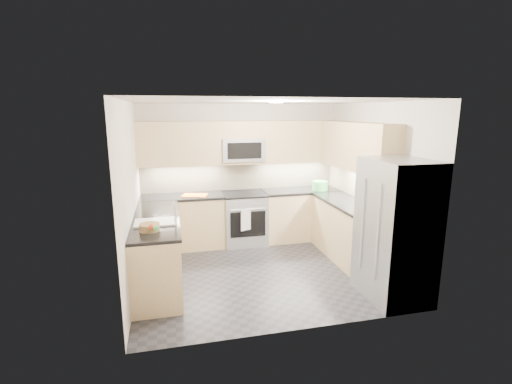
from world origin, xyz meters
The scene contains 35 objects.
floor centered at (0.00, 0.00, 0.00)m, with size 3.60×3.20×0.00m, color #232328.
ceiling centered at (0.00, 0.00, 2.50)m, with size 3.60×3.20×0.02m, color beige.
wall_back centered at (0.00, 1.60, 1.25)m, with size 3.60×0.02×2.50m, color beige.
wall_front centered at (0.00, -1.60, 1.25)m, with size 3.60×0.02×2.50m, color beige.
wall_left centered at (-1.80, 0.00, 1.25)m, with size 0.02×3.20×2.50m, color beige.
wall_right centered at (1.80, 0.00, 1.25)m, with size 0.02×3.20×2.50m, color beige.
base_cab_back_left centered at (-1.09, 1.30, 0.45)m, with size 1.42×0.60×0.90m, color #D4B580.
base_cab_back_right centered at (1.09, 1.30, 0.45)m, with size 1.42×0.60×0.90m, color #D4B580.
base_cab_right centered at (1.50, 0.15, 0.45)m, with size 0.60×1.70×0.90m, color #D4B580.
base_cab_peninsula centered at (-1.50, 0.00, 0.45)m, with size 0.60×2.00×0.90m, color #D4B580.
countertop_back_left centered at (-1.09, 1.30, 0.92)m, with size 1.42×0.63×0.04m, color black.
countertop_back_right centered at (1.09, 1.30, 0.92)m, with size 1.42×0.63×0.04m, color black.
countertop_right centered at (1.50, 0.15, 0.92)m, with size 0.63×1.70×0.04m, color black.
countertop_peninsula centered at (-1.50, 0.00, 0.92)m, with size 0.63×2.00×0.04m, color black.
upper_cab_back centered at (0.00, 1.43, 1.83)m, with size 3.60×0.35×0.75m, color #D4B580.
upper_cab_right centered at (1.62, 0.28, 1.83)m, with size 0.35×1.95×0.75m, color #D4B580.
backsplash_back centered at (0.00, 1.60, 1.20)m, with size 3.60×0.01×0.51m, color tan.
backsplash_right centered at (1.80, 0.45, 1.20)m, with size 0.01×2.30×0.51m, color tan.
gas_range centered at (0.00, 1.28, 0.46)m, with size 0.76×0.65×0.91m, color #A7ABAF.
range_cooktop centered at (0.00, 1.28, 0.92)m, with size 0.76×0.65×0.03m, color black.
oven_door_glass centered at (0.00, 0.95, 0.45)m, with size 0.62×0.02×0.45m, color black.
oven_handle centered at (0.00, 0.93, 0.72)m, with size 0.02×0.02×0.60m, color #B2B5BA.
microwave centered at (0.00, 1.40, 1.70)m, with size 0.76×0.40×0.40m, color #919498.
microwave_door centered at (0.00, 1.20, 1.70)m, with size 0.60×0.01×0.28m, color black.
refrigerator centered at (1.45, -1.15, 0.90)m, with size 0.70×0.90×1.80m, color gray.
fridge_handle_left centered at (1.08, -1.33, 0.95)m, with size 0.02×0.02×1.20m, color #B2B5BA.
fridge_handle_right centered at (1.08, -0.97, 0.95)m, with size 0.02×0.02×1.20m, color #B2B5BA.
sink_basin centered at (-1.50, -0.25, 0.88)m, with size 0.52×0.38×0.16m, color white.
faucet centered at (-1.24, -0.25, 1.08)m, with size 0.03×0.03×0.28m, color silver.
utensil_bowl centered at (1.42, 1.19, 1.02)m, with size 0.29×0.29×0.16m, color green.
cutting_board centered at (-0.88, 1.24, 0.95)m, with size 0.41×0.29×0.01m, color orange.
fruit_basket centered at (-1.55, -0.58, 0.98)m, with size 0.24×0.24×0.09m, color olive.
fruit_apple centered at (-1.52, -0.80, 1.05)m, with size 0.07×0.07×0.07m, color #BB3315.
fruit_pear centered at (-1.47, -0.86, 1.05)m, with size 0.07×0.07×0.07m, color green.
dish_towel_check centered at (-0.05, 0.91, 0.55)m, with size 0.20×0.02×0.38m, color white.
Camera 1 is at (-1.29, -5.07, 2.36)m, focal length 26.00 mm.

